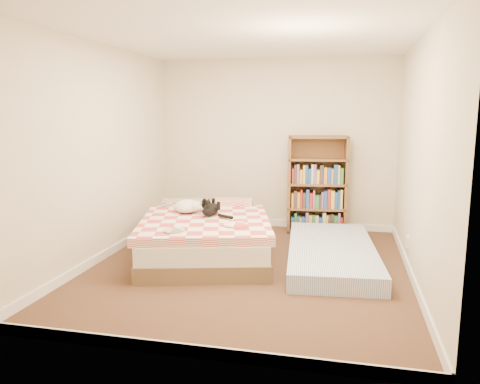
% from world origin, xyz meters
% --- Properties ---
extents(room, '(3.51, 4.01, 2.51)m').
position_xyz_m(room, '(0.00, 0.00, 1.20)').
color(room, '#442B1D').
rests_on(room, ground).
extents(bed, '(1.88, 2.32, 0.54)m').
position_xyz_m(bed, '(-0.60, 0.38, 0.25)').
color(bed, brown).
rests_on(bed, room).
extents(bookshelf, '(0.87, 0.37, 1.40)m').
position_xyz_m(bookshelf, '(0.64, 1.79, 0.52)').
color(bookshelf, brown).
rests_on(bookshelf, room).
extents(floor_mattress, '(1.17, 2.25, 0.20)m').
position_xyz_m(floor_mattress, '(0.91, 0.44, 0.10)').
color(floor_mattress, '#728ABE').
rests_on(floor_mattress, room).
extents(black_cat, '(0.37, 0.70, 0.16)m').
position_xyz_m(black_cat, '(-0.55, 0.47, 0.56)').
color(black_cat, black).
rests_on(black_cat, bed).
extents(white_dog, '(0.41, 0.43, 0.16)m').
position_xyz_m(white_dog, '(-0.88, 0.49, 0.57)').
color(white_dog, white).
rests_on(white_dog, bed).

